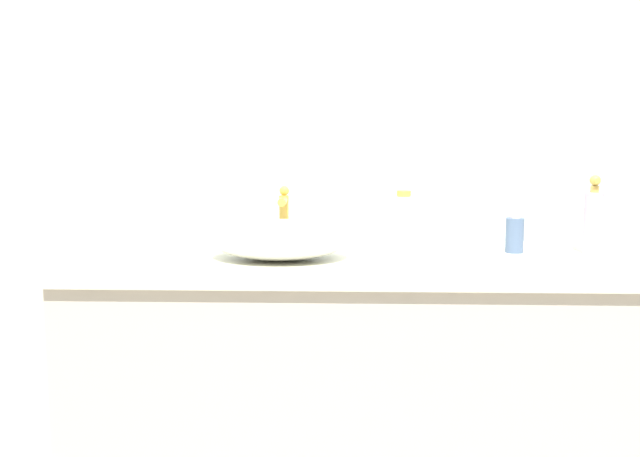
{
  "coord_description": "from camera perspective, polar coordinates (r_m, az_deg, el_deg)",
  "views": [
    {
      "loc": [
        -0.07,
        -1.73,
        1.29
      ],
      "look_at": [
        -0.14,
        0.37,
        0.98
      ],
      "focal_mm": 44.17,
      "sensor_mm": 36.0,
      "label": 1
    }
  ],
  "objects": [
    {
      "name": "soap_dispenser",
      "position": [
        2.31,
        19.19,
        0.58
      ],
      "size": [
        0.05,
        0.05,
        0.22
      ],
      "color": "#C4AFCA",
      "rests_on": "vanity_counter"
    },
    {
      "name": "lotion_bottle",
      "position": [
        2.23,
        6.06,
        0.38
      ],
      "size": [
        0.07,
        0.07,
        0.17
      ],
      "color": "white",
      "rests_on": "vanity_counter"
    },
    {
      "name": "perfume_bottle",
      "position": [
        2.28,
        13.92,
        -0.4
      ],
      "size": [
        0.05,
        0.05,
        0.11
      ],
      "color": "slate",
      "rests_on": "vanity_counter"
    },
    {
      "name": "sink_basin",
      "position": [
        2.11,
        -2.97,
        -0.8
      ],
      "size": [
        0.37,
        0.27,
        0.11
      ],
      "primitive_type": "ellipsoid",
      "color": "silver",
      "rests_on": "vanity_counter"
    },
    {
      "name": "vanity_counter",
      "position": [
        2.29,
        2.82,
        -13.18
      ],
      "size": [
        1.59,
        0.59,
        0.9
      ],
      "color": "beige",
      "rests_on": "ground"
    },
    {
      "name": "faucet",
      "position": [
        2.26,
        -2.64,
        1.1
      ],
      "size": [
        0.03,
        0.11,
        0.18
      ],
      "color": "gold",
      "rests_on": "vanity_counter"
    },
    {
      "name": "bathroom_wall_rear",
      "position": [
        2.46,
        3.56,
        8.52
      ],
      "size": [
        6.0,
        0.06,
        2.6
      ],
      "primitive_type": "cube",
      "color": "silver",
      "rests_on": "ground"
    },
    {
      "name": "wall_mirror_panel",
      "position": [
        2.43,
        2.88,
        11.79
      ],
      "size": [
        1.56,
        0.01,
        1.07
      ],
      "primitive_type": "cube",
      "color": "#B2BCC6",
      "rests_on": "vanity_counter"
    }
  ]
}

